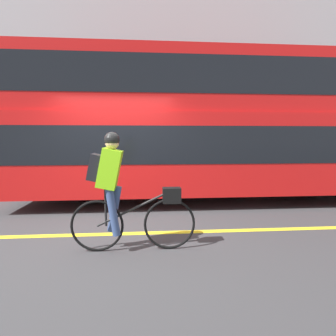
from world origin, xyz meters
name	(u,v)px	position (x,y,z in m)	size (l,w,h in m)	color
ground_plane	(106,237)	(0.00, 0.00, 0.00)	(80.00, 80.00, 0.00)	#38383A
road_center_line	(108,234)	(0.00, 0.14, 0.00)	(50.00, 0.14, 0.01)	yellow
sidewalk_curb	(129,181)	(0.00, 5.30, 0.05)	(60.00, 1.71, 0.10)	gray
building_facade	(129,81)	(0.00, 6.30, 3.82)	(60.00, 0.30, 7.63)	#9E9EA3
bus	(206,123)	(2.21, 2.61, 2.01)	(9.47, 2.58, 3.59)	black
cyclist_on_bike	(120,189)	(0.30, -0.52, 0.91)	(1.79, 0.32, 1.70)	black
trash_bin	(216,166)	(3.22, 5.21, 0.60)	(0.58, 0.58, 1.00)	#194C23
street_sign_post	(146,145)	(0.63, 5.20, 1.36)	(0.36, 0.09, 2.23)	#59595B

